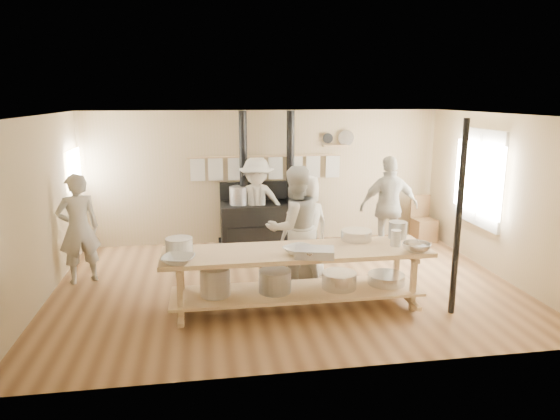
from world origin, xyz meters
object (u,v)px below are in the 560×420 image
Objects in this scene: cook_center at (305,228)px; roasting_pan at (315,253)px; stove at (267,220)px; cook_by_window at (257,204)px; cook_left at (294,228)px; cook_right at (389,207)px; chair at (423,228)px; cook_far_left at (78,229)px; prep_table at (296,273)px.

roasting_pan is (-0.16, -1.39, 0.05)m from cook_center.
stove reaches higher than cook_by_window.
cook_left is at bearing -86.75° from stove.
cook_right reaches higher than chair.
cook_far_left is 6.46m from chair.
stove is 3.17m from chair.
cook_right reaches higher than cook_far_left.
cook_far_left is at bearing -25.72° from cook_center.
stove reaches higher than cook_left.
cook_center is (3.47, -0.48, -0.01)m from cook_far_left.
cook_center is 1.40m from roasting_pan.
cook_center is 1.88× the size of chair.
chair is 4.42m from roasting_pan.
roasting_pan reaches higher than prep_table.
cook_center is 0.93× the size of cook_right.
chair is at bearing 42.25° from prep_table.
cook_right is at bearing -168.40° from cook_center.
cook_far_left is 3.20m from cook_by_window.
cook_center is 3.40m from chair.
cook_right reaches higher than prep_table.
cook_right is at bearing 44.49° from prep_table.
stove is 0.72× the size of prep_table.
chair is (3.38, 0.02, -0.61)m from cook_by_window.
cook_left is 0.32m from cook_center.
cook_by_window reaches higher than cook_far_left.
chair is (2.82, 1.81, -0.58)m from cook_center.
cook_far_left reaches higher than roasting_pan.
cook_left is 1.16m from roasting_pan.
stove reaches higher than cook_far_left.
prep_table is 2.88m from cook_by_window.
cook_by_window is (-0.22, 2.85, 0.36)m from prep_table.
stove reaches higher than cook_center.
roasting_pan is at bearing 65.50° from cook_center.
cook_by_window is at bearing 97.11° from roasting_pan.
stove is 2.33m from cook_right.
cook_right is (2.09, -0.96, 0.40)m from stove.
stove is at bearing -98.24° from cook_center.
cook_right is 3.68× the size of roasting_pan.
cook_left is 1.07× the size of cook_by_window.
cook_left reaches higher than cook_far_left.
chair is at bearing -163.14° from cook_left.
cook_by_window is (2.91, 1.31, 0.01)m from cook_far_left.
cook_center is at bearing -149.24° from cook_left.
cook_left is 1.02× the size of cook_right.
cook_by_window is 3.43m from chair.
prep_table is 2.08× the size of cook_far_left.
cook_by_window reaches higher than cook_center.
cook_left is 1.09× the size of cook_center.
cook_right is (1.75, 0.99, 0.06)m from cook_center.
cook_right reaches higher than cook_center.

